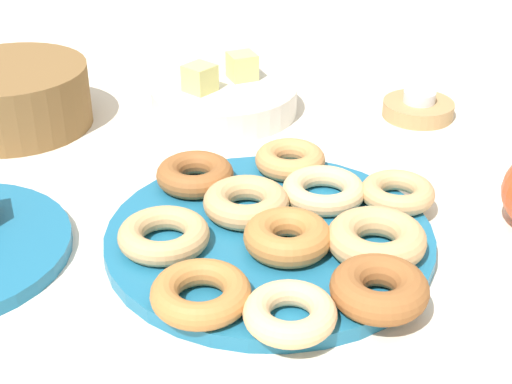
% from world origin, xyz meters
% --- Properties ---
extents(ground_plane, '(2.40, 2.40, 0.00)m').
position_xyz_m(ground_plane, '(0.00, 0.00, 0.00)').
color(ground_plane, beige).
extents(donut_plate, '(0.33, 0.33, 0.02)m').
position_xyz_m(donut_plate, '(0.00, 0.00, 0.01)').
color(donut_plate, '#1E6B93').
rests_on(donut_plate, ground_plane).
extents(donut_0, '(0.08, 0.08, 0.02)m').
position_xyz_m(donut_0, '(-0.05, -0.14, 0.03)').
color(donut_0, '#EABC84').
rests_on(donut_0, donut_plate).
extents(donut_1, '(0.10, 0.10, 0.02)m').
position_xyz_m(donut_1, '(0.08, 0.03, 0.03)').
color(donut_1, '#EABC84').
rests_on(donut_1, donut_plate).
extents(donut_2, '(0.11, 0.11, 0.03)m').
position_xyz_m(donut_2, '(0.08, 0.11, 0.03)').
color(donut_2, tan).
rests_on(donut_2, donut_plate).
extents(donut_3, '(0.12, 0.12, 0.02)m').
position_xyz_m(donut_3, '(-0.10, 0.02, 0.03)').
color(donut_3, tan).
rests_on(donut_3, donut_plate).
extents(donut_4, '(0.10, 0.10, 0.03)m').
position_xyz_m(donut_4, '(-0.00, -0.04, 0.03)').
color(donut_4, '#BC7A3D').
rests_on(donut_4, donut_plate).
extents(donut_5, '(0.11, 0.11, 0.03)m').
position_xyz_m(donut_5, '(-0.03, 0.12, 0.03)').
color(donut_5, '#995B2D').
rests_on(donut_5, donut_plate).
extents(donut_6, '(0.10, 0.10, 0.02)m').
position_xyz_m(donut_6, '(0.15, -0.01, 0.03)').
color(donut_6, tan).
rests_on(donut_6, donut_plate).
extents(donut_7, '(0.13, 0.13, 0.03)m').
position_xyz_m(donut_7, '(0.07, -0.08, 0.03)').
color(donut_7, tan).
rests_on(donut_7, donut_plate).
extents(donut_8, '(0.10, 0.10, 0.02)m').
position_xyz_m(donut_8, '(-0.11, -0.08, 0.03)').
color(donut_8, '#BC7A3D').
rests_on(donut_8, donut_plate).
extents(donut_9, '(0.11, 0.11, 0.03)m').
position_xyz_m(donut_9, '(-0.01, 0.04, 0.03)').
color(donut_9, tan).
rests_on(donut_9, donut_plate).
extents(donut_10, '(0.12, 0.12, 0.03)m').
position_xyz_m(donut_10, '(0.03, -0.14, 0.03)').
color(donut_10, '#995B2D').
rests_on(donut_10, donut_plate).
extents(candle_holder, '(0.10, 0.10, 0.02)m').
position_xyz_m(candle_holder, '(0.33, 0.19, 0.01)').
color(candle_holder, tan).
rests_on(candle_holder, ground_plane).
extents(tealight, '(0.04, 0.04, 0.02)m').
position_xyz_m(tealight, '(0.33, 0.19, 0.03)').
color(tealight, silver).
rests_on(tealight, candle_holder).
extents(basket, '(0.25, 0.25, 0.08)m').
position_xyz_m(basket, '(-0.17, 0.40, 0.04)').
color(basket, brown).
rests_on(basket, ground_plane).
extents(fruit_bowl, '(0.20, 0.20, 0.04)m').
position_xyz_m(fruit_bowl, '(0.10, 0.32, 0.02)').
color(fruit_bowl, silver).
rests_on(fruit_bowl, ground_plane).
extents(melon_chunk_left, '(0.05, 0.05, 0.04)m').
position_xyz_m(melon_chunk_left, '(0.06, 0.32, 0.06)').
color(melon_chunk_left, '#DBD67A').
rests_on(melon_chunk_left, fruit_bowl).
extents(melon_chunk_right, '(0.04, 0.04, 0.04)m').
position_xyz_m(melon_chunk_right, '(0.13, 0.33, 0.06)').
color(melon_chunk_right, '#DBD67A').
rests_on(melon_chunk_right, fruit_bowl).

